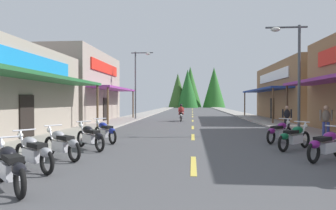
# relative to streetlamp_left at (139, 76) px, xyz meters

# --- Properties ---
(ground) EXTENTS (10.23, 95.39, 0.10)m
(ground) POSITION_rel_streetlamp_left_xyz_m (5.20, 6.71, -4.30)
(ground) COLOR #4C4C4F
(sidewalk_left) EXTENTS (2.63, 95.39, 0.12)m
(sidewalk_left) POSITION_rel_streetlamp_left_xyz_m (-1.23, 6.71, -4.19)
(sidewalk_left) COLOR #9E9991
(sidewalk_left) RESTS_ON ground
(sidewalk_right) EXTENTS (2.63, 95.39, 0.12)m
(sidewalk_right) POSITION_rel_streetlamp_left_xyz_m (11.63, 6.71, -4.19)
(sidewalk_right) COLOR #9E9991
(sidewalk_right) RESTS_ON ground
(centerline_dashes) EXTENTS (0.16, 70.60, 0.01)m
(centerline_dashes) POSITION_rel_streetlamp_left_xyz_m (5.20, 10.71, -4.24)
(centerline_dashes) COLOR #E0C64C
(centerline_dashes) RESTS_ON ground
(storefront_left_far) EXTENTS (8.31, 10.14, 6.07)m
(storefront_left_far) POSITION_rel_streetlamp_left_xyz_m (-5.76, -2.54, -1.21)
(storefront_left_far) COLOR gray
(storefront_left_far) RESTS_ON ground
(storefront_right_far) EXTENTS (8.50, 13.40, 5.40)m
(storefront_right_far) POSITION_rel_streetlamp_left_xyz_m (16.26, 1.23, -1.54)
(storefront_right_far) COLOR olive
(storefront_right_far) RESTS_ON ground
(streetlamp_left) EXTENTS (2.12, 0.30, 6.57)m
(streetlamp_left) POSITION_rel_streetlamp_left_xyz_m (0.00, 0.00, 0.00)
(streetlamp_left) COLOR #474C51
(streetlamp_left) RESTS_ON ground
(streetlamp_right) EXTENTS (2.12, 0.30, 5.77)m
(streetlamp_right) POSITION_rel_streetlamp_left_xyz_m (10.38, -11.66, -0.45)
(streetlamp_right) COLOR #474C51
(streetlamp_right) RESTS_ON ground
(motorcycle_parked_right_2) EXTENTS (1.72, 1.43, 1.04)m
(motorcycle_parked_right_2) POSITION_rel_streetlamp_left_xyz_m (9.23, -17.96, -3.76)
(motorcycle_parked_right_2) COLOR black
(motorcycle_parked_right_2) RESTS_ON ground
(motorcycle_parked_right_3) EXTENTS (1.67, 1.50, 1.04)m
(motorcycle_parked_right_3) POSITION_rel_streetlamp_left_xyz_m (8.94, -16.10, -3.76)
(motorcycle_parked_right_3) COLOR black
(motorcycle_parked_right_3) RESTS_ON ground
(motorcycle_parked_right_4) EXTENTS (1.55, 1.61, 1.04)m
(motorcycle_parked_right_4) POSITION_rel_streetlamp_left_xyz_m (8.96, -14.25, -3.76)
(motorcycle_parked_right_4) COLOR black
(motorcycle_parked_right_4) RESTS_ON ground
(motorcycle_parked_left_0) EXTENTS (1.62, 1.54, 1.04)m
(motorcycle_parked_left_0) POSITION_rel_streetlamp_left_xyz_m (1.49, -21.49, -3.76)
(motorcycle_parked_left_0) COLOR black
(motorcycle_parked_left_0) RESTS_ON ground
(motorcycle_parked_left_1) EXTENTS (1.80, 1.32, 1.04)m
(motorcycle_parked_left_1) POSITION_rel_streetlamp_left_xyz_m (1.05, -19.90, -3.76)
(motorcycle_parked_left_1) COLOR black
(motorcycle_parked_left_1) RESTS_ON ground
(motorcycle_parked_left_2) EXTENTS (1.80, 1.33, 1.04)m
(motorcycle_parked_left_2) POSITION_rel_streetlamp_left_xyz_m (1.10, -18.43, -3.76)
(motorcycle_parked_left_2) COLOR black
(motorcycle_parked_left_2) RESTS_ON ground
(motorcycle_parked_left_3) EXTENTS (1.63, 1.54, 1.04)m
(motorcycle_parked_left_3) POSITION_rel_streetlamp_left_xyz_m (1.36, -16.63, -3.76)
(motorcycle_parked_left_3) COLOR black
(motorcycle_parked_left_3) RESTS_ON ground
(motorcycle_parked_left_4) EXTENTS (1.52, 1.64, 1.04)m
(motorcycle_parked_left_4) POSITION_rel_streetlamp_left_xyz_m (1.35, -14.81, -3.76)
(motorcycle_parked_left_4) COLOR black
(motorcycle_parked_left_4) RESTS_ON ground
(rider_cruising_lead) EXTENTS (0.60, 2.14, 1.57)m
(rider_cruising_lead) POSITION_rel_streetlamp_left_xyz_m (4.17, -1.56, -3.59)
(rider_cruising_lead) COLOR black
(rider_cruising_lead) RESTS_ON ground
(pedestrian_by_shop) EXTENTS (0.56, 0.34, 1.61)m
(pedestrian_by_shop) POSITION_rel_streetlamp_left_xyz_m (11.61, -12.69, -3.32)
(pedestrian_by_shop) COLOR #333F8C
(pedestrian_by_shop) RESTS_ON ground
(pedestrian_waiting) EXTENTS (0.50, 0.41, 1.53)m
(pedestrian_waiting) POSITION_rel_streetlamp_left_xyz_m (10.84, -9.43, -3.37)
(pedestrian_waiting) COLOR black
(pedestrian_waiting) RESTS_ON ground
(treeline_backdrop) EXTENTS (16.48, 12.56, 12.31)m
(treeline_backdrop) POSITION_rel_streetlamp_left_xyz_m (5.77, 55.94, 1.44)
(treeline_backdrop) COLOR #276523
(treeline_backdrop) RESTS_ON ground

